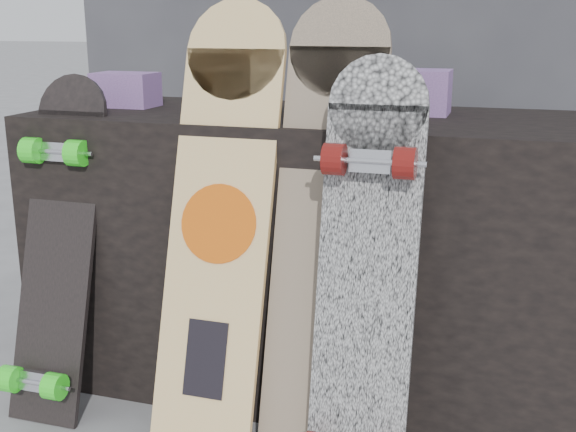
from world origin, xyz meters
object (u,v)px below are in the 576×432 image
(longboard_celtic, at_px, (326,221))
(longboard_cascadia, at_px, (365,276))
(vendor_table, at_px, (318,252))
(longboard_geisha, at_px, (220,217))
(skateboard_dark, at_px, (56,243))

(longboard_celtic, xyz_separation_m, longboard_cascadia, (0.12, -0.12, -0.09))
(longboard_cascadia, bearing_deg, vendor_table, 117.19)
(vendor_table, distance_m, longboard_celtic, 0.39)
(longboard_celtic, height_order, longboard_cascadia, longboard_celtic)
(longboard_celtic, bearing_deg, longboard_geisha, -173.97)
(longboard_geisha, relative_size, longboard_cascadia, 1.13)
(vendor_table, bearing_deg, longboard_celtic, -72.04)
(longboard_geisha, relative_size, longboard_celtic, 1.00)
(longboard_celtic, relative_size, skateboard_dark, 1.22)
(longboard_celtic, bearing_deg, skateboard_dark, -178.72)
(longboard_cascadia, bearing_deg, longboard_celtic, 135.91)
(longboard_geisha, distance_m, longboard_cascadia, 0.40)
(longboard_geisha, distance_m, skateboard_dark, 0.50)
(longboard_geisha, bearing_deg, longboard_cascadia, -13.42)
(longboard_geisha, bearing_deg, skateboard_dark, 178.73)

